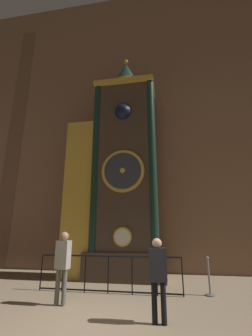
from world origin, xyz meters
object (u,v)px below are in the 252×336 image
object	(u,v)px
clock_tower	(116,173)
visitor_near	(63,259)
stanchion_post	(209,283)
visitor_far	(158,271)

from	to	relation	value
clock_tower	visitor_near	world-z (taller)	clock_tower
visitor_near	stanchion_post	world-z (taller)	visitor_near
visitor_near	visitor_far	world-z (taller)	visitor_near
visitor_far	stanchion_post	bearing A→B (deg)	49.35
clock_tower	visitor_far	distance (m)	5.34
visitor_near	visitor_far	distance (m)	2.52
visitor_near	visitor_far	bearing A→B (deg)	-8.36
clock_tower	stanchion_post	size ratio (longest dim) A/B	9.52
visitor_near	visitor_far	size ratio (longest dim) A/B	1.08
visitor_far	visitor_near	bearing A→B (deg)	153.39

